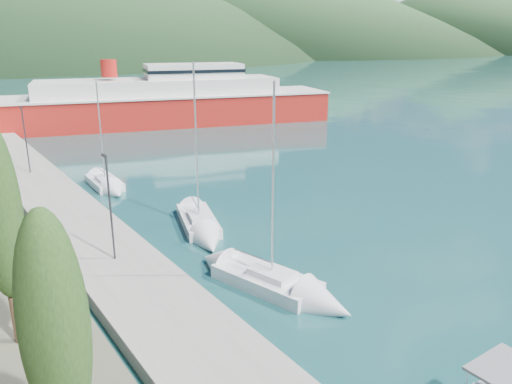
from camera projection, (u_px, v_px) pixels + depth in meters
quay at (65, 212)px, 37.15m from camera, size 5.00×88.00×0.80m
lamp_posts at (112, 206)px, 27.26m from camera, size 0.15×47.53×6.06m
sailboat_near at (296, 293)px, 25.72m from camera, size 4.49×8.66×11.93m
sailboat_mid at (204, 232)px, 33.78m from camera, size 4.80×8.82×12.30m
sailboat_far at (110, 188)px, 43.55m from camera, size 2.50×7.03×10.22m
ferry at (162, 104)px, 75.69m from camera, size 52.57×24.75×10.24m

